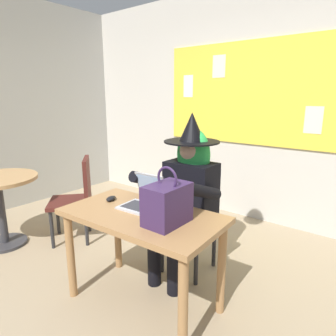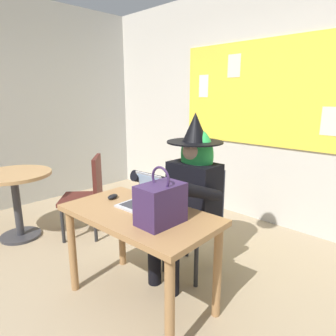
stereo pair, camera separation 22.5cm
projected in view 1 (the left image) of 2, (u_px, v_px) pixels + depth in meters
ground_plane at (129, 305)px, 2.24m from camera, size 24.00×24.00×0.00m
wall_back_bulletin at (257, 105)px, 3.56m from camera, size 5.51×2.27×2.80m
desk_main at (142, 228)px, 2.12m from camera, size 1.17×0.68×0.73m
chair_at_desk at (194, 212)px, 2.66m from camera, size 0.45×0.45×0.91m
person_costumed at (187, 186)px, 2.49m from camera, size 0.60×0.70×1.40m
laptop at (144, 199)px, 2.22m from camera, size 0.29×0.32×0.23m
computer_mouse at (111, 199)px, 2.34m from camera, size 0.09×0.12×0.03m
handbag at (167, 204)px, 1.89m from camera, size 0.20×0.30×0.38m
chair_spare_by_window at (77, 195)px, 3.16m from camera, size 0.59×0.59×0.90m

